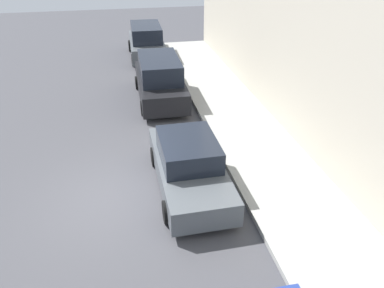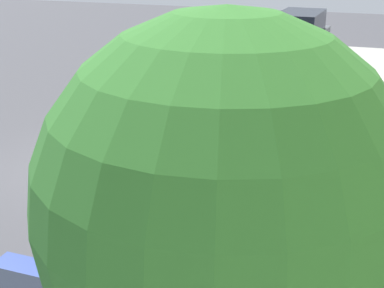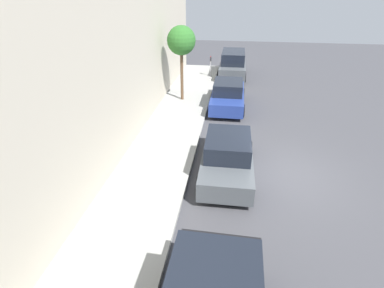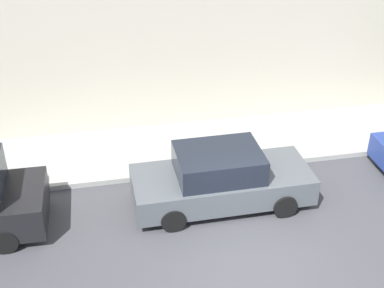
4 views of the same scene
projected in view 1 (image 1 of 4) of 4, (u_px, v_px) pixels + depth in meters
ground_plane at (116, 197)px, 10.69m from camera, size 60.00×60.00×0.00m
sidewalk at (278, 175)px, 11.52m from camera, size 2.83×32.00×0.15m
parked_sedan_third at (189, 165)px, 10.82m from camera, size 1.92×4.52×1.54m
parked_minivan_fourth at (160, 80)px, 16.47m from camera, size 2.02×4.93×1.90m
parked_minivan_fifth at (146, 42)px, 22.08m from camera, size 2.04×4.95×1.90m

